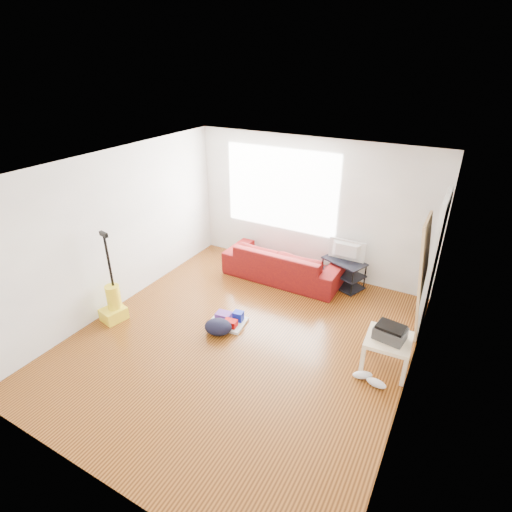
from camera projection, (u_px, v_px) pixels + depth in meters
The scene contains 13 objects.
room at pixel (249, 261), 5.32m from camera, with size 4.51×5.01×2.51m.
sofa at pixel (283, 278), 7.43m from camera, with size 2.15×0.84×0.63m, color #460810.
tv_stand at pixel (343, 273), 7.07m from camera, with size 0.83×0.65×0.50m.
tv at pixel (346, 251), 6.88m from camera, with size 0.64×0.08×0.37m, color black.
side_table at pixel (388, 343), 5.14m from camera, with size 0.59×0.59×0.46m.
printer at pixel (390, 332), 5.06m from camera, with size 0.41×0.34×0.20m.
bucket at pixel (262, 280), 7.36m from camera, with size 0.25×0.25×0.25m, color #0827AB.
toilet_paper at pixel (262, 271), 7.29m from camera, with size 0.11×0.11×0.10m, color silver.
cleaning_tray at pixel (229, 320), 6.14m from camera, with size 0.58×0.49×0.19m.
backpack at pixel (219, 333), 5.95m from camera, with size 0.41×0.33×0.23m, color black.
sneakers at pixel (369, 379), 5.03m from camera, with size 0.46×0.23×0.10m.
vacuum at pixel (113, 304), 6.16m from camera, with size 0.37×0.40×1.45m.
door_panel at pixel (412, 328), 6.07m from camera, with size 0.04×0.71×1.77m, color #9A7846.
Camera 1 is at (2.44, -3.94, 3.70)m, focal length 28.00 mm.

